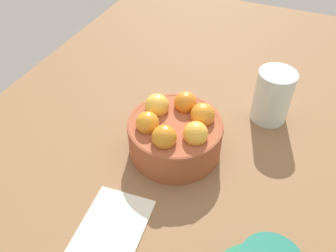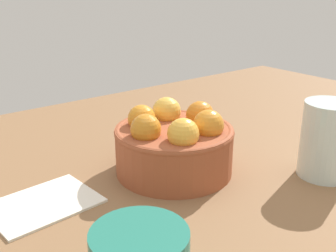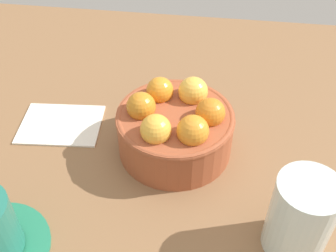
{
  "view_description": "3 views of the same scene",
  "coord_description": "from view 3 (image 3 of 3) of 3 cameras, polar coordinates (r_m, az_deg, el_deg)",
  "views": [
    {
      "loc": [
        39.71,
        15.58,
        45.42
      ],
      "look_at": [
        -0.68,
        -1.62,
        4.61
      ],
      "focal_mm": 37.04,
      "sensor_mm": 36.0,
      "label": 1
    },
    {
      "loc": [
        32.59,
        40.52,
        25.56
      ],
      "look_at": [
        -0.84,
        -2.44,
        5.86
      ],
      "focal_mm": 43.78,
      "sensor_mm": 36.0,
      "label": 2
    },
    {
      "loc": [
        -4.7,
        40.85,
        42.13
      ],
      "look_at": [
        1.12,
        -0.88,
        3.41
      ],
      "focal_mm": 43.13,
      "sensor_mm": 36.0,
      "label": 3
    }
  ],
  "objects": [
    {
      "name": "ground_plane",
      "position": [
        0.6,
        0.94,
        -4.32
      ],
      "size": [
        135.71,
        81.45,
        3.6
      ],
      "primitive_type": "cube",
      "color": "brown"
    },
    {
      "name": "terracotta_bowl",
      "position": [
        0.56,
        1.04,
        -0.08
      ],
      "size": [
        16.31,
        16.31,
        9.45
      ],
      "color": "#9E4C2D",
      "rests_on": "ground_plane"
    },
    {
      "name": "folded_napkin",
      "position": [
        0.64,
        -14.9,
        0.34
      ],
      "size": [
        13.01,
        10.25,
        0.6
      ],
      "primitive_type": "cube",
      "rotation": [
        0.0,
        0.0,
        0.08
      ],
      "color": "white",
      "rests_on": "ground_plane"
    },
    {
      "name": "water_glass",
      "position": [
        0.47,
        18.24,
        -12.09
      ],
      "size": [
        7.03,
        7.03,
        10.4
      ],
      "primitive_type": "cylinder",
      "color": "silver",
      "rests_on": "ground_plane"
    }
  ]
}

